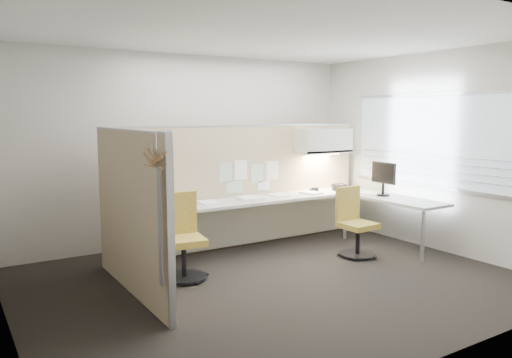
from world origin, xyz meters
TOP-DOWN VIEW (x-y plane):
  - floor at (0.00, 0.00)m, footprint 5.50×4.50m
  - ceiling at (0.00, 0.00)m, footprint 5.50×4.50m
  - wall_back at (0.00, 2.25)m, footprint 5.50×0.02m
  - wall_front at (0.00, -2.25)m, footprint 5.50×0.02m
  - wall_left at (-2.75, 0.00)m, footprint 0.02×4.50m
  - wall_right at (2.75, 0.00)m, footprint 0.02×4.50m
  - window_pane at (2.73, 0.00)m, footprint 0.01×2.80m
  - partition_back at (0.55, 1.60)m, footprint 4.10×0.06m
  - partition_left at (-1.50, 0.50)m, footprint 0.06×2.20m
  - desk at (0.93, 1.13)m, footprint 4.00×2.07m
  - overhead_bin at (1.90, 1.39)m, footprint 0.90×0.36m
  - task_light_strip at (1.90, 1.39)m, footprint 0.60×0.06m
  - pinned_papers at (0.63, 1.57)m, footprint 1.01×0.00m
  - poster at (-1.05, 1.57)m, footprint 0.28×0.00m
  - chair_left at (-0.84, 0.66)m, footprint 0.53×0.55m
  - chair_right at (1.53, 0.28)m, footprint 0.49×0.49m
  - monitor at (2.30, 0.50)m, footprint 0.20×0.47m
  - phone at (2.09, 1.19)m, footprint 0.21×0.20m
  - stapler at (1.67, 1.32)m, footprint 0.15×0.08m
  - tape_dispenser at (1.72, 1.36)m, footprint 0.11×0.07m
  - coat_hook at (-1.58, -0.49)m, footprint 0.18×0.46m
  - paper_stack_0 at (-0.84, 1.29)m, footprint 0.28×0.33m
  - paper_stack_1 at (-0.17, 1.31)m, footprint 0.24×0.31m
  - paper_stack_2 at (0.42, 1.26)m, footprint 0.24×0.31m
  - paper_stack_3 at (1.01, 1.35)m, footprint 0.24×0.30m
  - paper_stack_4 at (1.53, 1.23)m, footprint 0.27×0.33m
  - paper_stack_5 at (2.24, 0.67)m, footprint 0.29×0.35m
  - paper_stack_6 at (0.49, 1.22)m, footprint 0.27×0.33m

SIDE VIEW (x-z plane):
  - floor at x=0.00m, z-range -0.01..0.00m
  - chair_right at x=1.53m, z-range -0.03..0.89m
  - chair_left at x=-0.84m, z-range -0.03..0.96m
  - desk at x=0.93m, z-range 0.24..0.97m
  - paper_stack_3 at x=1.01m, z-range 0.73..0.74m
  - paper_stack_5 at x=2.24m, z-range 0.73..0.75m
  - paper_stack_1 at x=-0.17m, z-range 0.73..0.75m
  - paper_stack_4 at x=1.53m, z-range 0.73..0.76m
  - paper_stack_0 at x=-0.84m, z-range 0.73..0.77m
  - paper_stack_2 at x=0.42m, z-range 0.73..0.77m
  - paper_stack_6 at x=0.49m, z-range 0.73..0.77m
  - stapler at x=1.67m, z-range 0.73..0.78m
  - tape_dispenser at x=1.72m, z-range 0.73..0.79m
  - phone at x=2.09m, z-range 0.72..0.84m
  - partition_back at x=0.55m, z-range 0.00..1.75m
  - partition_left at x=-1.50m, z-range 0.00..1.75m
  - monitor at x=2.30m, z-range 0.77..1.26m
  - pinned_papers at x=0.63m, z-range 0.80..1.27m
  - task_light_strip at x=1.90m, z-range 1.29..1.31m
  - wall_back at x=0.00m, z-range 0.00..2.80m
  - wall_front at x=0.00m, z-range 0.00..2.80m
  - wall_left at x=-2.75m, z-range 0.00..2.80m
  - wall_right at x=2.75m, z-range 0.00..2.80m
  - coat_hook at x=-1.58m, z-range 0.72..2.11m
  - poster at x=-1.05m, z-range 1.24..1.59m
  - overhead_bin at x=1.90m, z-range 1.32..1.70m
  - window_pane at x=2.73m, z-range 0.90..2.20m
  - ceiling at x=0.00m, z-range 2.80..2.81m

